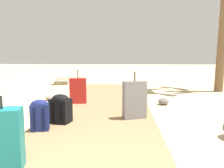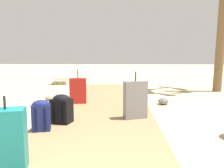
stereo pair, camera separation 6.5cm
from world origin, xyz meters
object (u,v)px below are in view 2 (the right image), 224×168
Objects in this scene: suitcase_red at (78,91)px; suitcase_teal at (7,140)px; lounge_chair at (61,76)px; suitcase_grey at (135,100)px; backpack_black at (62,108)px; backpack_navy at (41,115)px; backpack_olive at (140,97)px.

suitcase_teal is (-0.07, -3.19, 0.01)m from suitcase_red.
suitcase_grey is at bearing -62.56° from lounge_chair.
suitcase_red is 1.09× the size of suitcase_teal.
suitcase_grey is 2.36m from suitcase_teal.
lounge_chair is at bearing 110.50° from suitcase_red.
suitcase_red is at bearing -69.50° from lounge_chair.
backpack_black is 0.30× the size of lounge_chair.
backpack_navy is at bearing -116.72° from backpack_black.
suitcase_red reaches higher than suitcase_teal.
suitcase_grey is at bearing -44.12° from suitcase_red.
backpack_olive reaches higher than backpack_navy.
suitcase_grey reaches higher than backpack_black.
backpack_black is 1.60m from suitcase_red.
suitcase_grey is at bearing 26.31° from backpack_navy.
suitcase_teal is at bearing -125.76° from suitcase_grey.
lounge_chair is (-3.13, 5.06, -0.02)m from backpack_olive.
backpack_olive is 5.95m from lounge_chair.
suitcase_teal is at bearing -120.21° from backpack_olive.
suitcase_teal is (-0.10, -1.59, 0.05)m from backpack_black.
suitcase_teal is at bearing -91.18° from suitcase_red.
suitcase_teal is 7.84m from lounge_chair.
lounge_chair is (-1.61, 7.67, -0.07)m from suitcase_teal.
backpack_black is 0.60× the size of suitcase_red.
suitcase_teal is at bearing -93.65° from backpack_black.
suitcase_grey is at bearing 54.24° from suitcase_teal.
suitcase_teal reaches higher than backpack_black.
suitcase_teal is at bearing -85.01° from backpack_navy.
suitcase_red is at bearing 158.37° from backpack_olive.
suitcase_teal is 0.46× the size of lounge_chair.
backpack_olive is (1.62, 1.43, 0.01)m from backpack_navy.
backpack_black is 1.59m from suitcase_teal.
suitcase_red is (-0.04, 1.60, 0.05)m from backpack_black.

